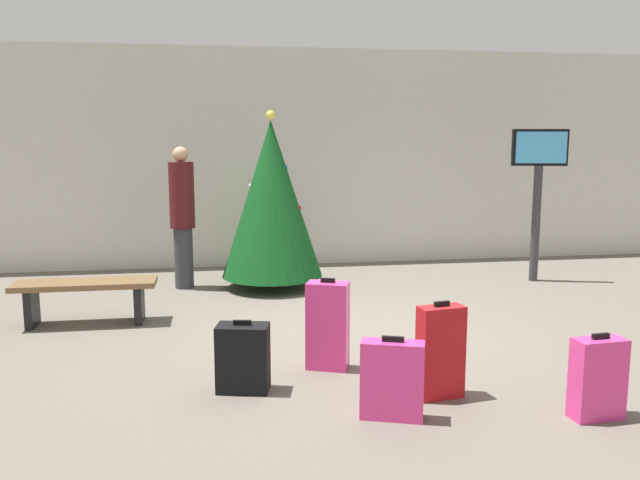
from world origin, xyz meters
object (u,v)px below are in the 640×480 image
object	(u,v)px
suitcase_3	(598,378)
suitcase_2	(243,358)
holiday_tree	(272,199)
suitcase_0	(440,352)
suitcase_1	(328,326)
suitcase_4	(392,380)
waiting_bench	(85,292)
traveller_0	(182,214)
flight_info_kiosk	(538,179)

from	to	relation	value
suitcase_3	suitcase_2	bearing A→B (deg)	159.77
holiday_tree	suitcase_0	world-z (taller)	holiday_tree
holiday_tree	suitcase_0	size ratio (longest dim) A/B	3.06
holiday_tree	suitcase_1	size ratio (longest dim) A/B	2.90
suitcase_4	suitcase_2	bearing A→B (deg)	146.26
waiting_bench	suitcase_4	size ratio (longest dim) A/B	2.43
traveller_0	suitcase_4	bearing A→B (deg)	-69.40
traveller_0	suitcase_4	size ratio (longest dim) A/B	3.08
suitcase_2	suitcase_3	world-z (taller)	suitcase_3
waiting_bench	suitcase_2	xyz separation A→B (m)	(1.62, -2.17, -0.09)
flight_info_kiosk	suitcase_3	distance (m)	4.85
traveller_0	suitcase_1	size ratio (longest dim) A/B	2.33
suitcase_3	suitcase_4	bearing A→B (deg)	171.14
flight_info_kiosk	suitcase_3	size ratio (longest dim) A/B	3.35
suitcase_0	suitcase_3	distance (m)	1.14
suitcase_1	suitcase_2	size ratio (longest dim) A/B	1.39
flight_info_kiosk	holiday_tree	bearing A→B (deg)	177.56
suitcase_3	waiting_bench	bearing A→B (deg)	143.17
suitcase_4	waiting_bench	bearing A→B (deg)	132.87
flight_info_kiosk	suitcase_2	size ratio (longest dim) A/B	3.64
waiting_bench	suitcase_0	size ratio (longest dim) A/B	1.94
suitcase_1	suitcase_2	world-z (taller)	suitcase_1
suitcase_1	suitcase_4	distance (m)	1.14
flight_info_kiosk	suitcase_0	xyz separation A→B (m)	(-2.74, -3.83, -1.08)
waiting_bench	suitcase_4	world-z (taller)	suitcase_4
flight_info_kiosk	traveller_0	xyz separation A→B (m)	(-4.90, 0.33, -0.44)
traveller_0	waiting_bench	bearing A→B (deg)	-121.23
holiday_tree	traveller_0	size ratio (longest dim) A/B	1.25
traveller_0	suitcase_4	world-z (taller)	traveller_0
holiday_tree	flight_info_kiosk	size ratio (longest dim) A/B	1.11
suitcase_1	suitcase_3	xyz separation A→B (m)	(1.76, -1.33, -0.09)
holiday_tree	suitcase_4	size ratio (longest dim) A/B	3.84
suitcase_0	suitcase_3	bearing A→B (deg)	-28.86
waiting_bench	suitcase_2	world-z (taller)	suitcase_2
suitcase_0	suitcase_1	world-z (taller)	suitcase_1
flight_info_kiosk	traveller_0	size ratio (longest dim) A/B	1.12
traveller_0	suitcase_0	xyz separation A→B (m)	(2.16, -4.16, -0.64)
suitcase_2	suitcase_3	xyz separation A→B (m)	(2.52, -0.93, 0.03)
flight_info_kiosk	waiting_bench	size ratio (longest dim) A/B	1.42
suitcase_0	suitcase_4	bearing A→B (deg)	-145.93
holiday_tree	suitcase_3	bearing A→B (deg)	-66.47
holiday_tree	suitcase_1	distance (m)	3.32
flight_info_kiosk	waiting_bench	bearing A→B (deg)	-167.69
waiting_bench	suitcase_1	bearing A→B (deg)	-36.71
waiting_bench	traveller_0	xyz separation A→B (m)	(0.98, 1.61, 0.65)
flight_info_kiosk	suitcase_4	xyz separation A→B (m)	(-3.21, -4.15, -1.16)
waiting_bench	traveller_0	world-z (taller)	traveller_0
traveller_0	suitcase_3	size ratio (longest dim) A/B	2.98
flight_info_kiosk	suitcase_2	world-z (taller)	flight_info_kiosk
waiting_bench	suitcase_0	distance (m)	4.04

